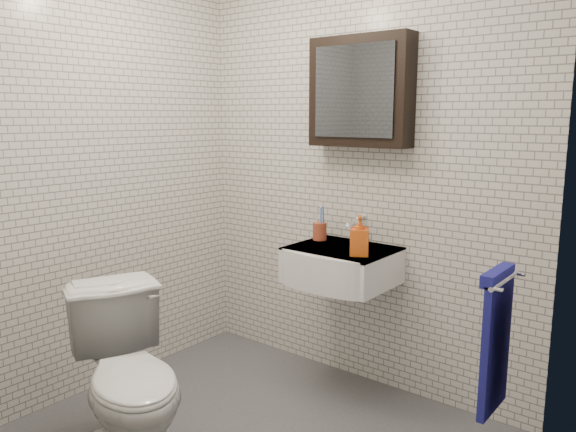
{
  "coord_description": "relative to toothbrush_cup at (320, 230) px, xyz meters",
  "views": [
    {
      "loc": [
        1.7,
        -1.78,
        1.57
      ],
      "look_at": [
        -0.08,
        0.45,
        1.06
      ],
      "focal_mm": 35.0,
      "sensor_mm": 36.0,
      "label": 1
    }
  ],
  "objects": [
    {
      "name": "towel_rail",
      "position": [
        1.21,
        -0.51,
        -0.18
      ],
      "size": [
        0.09,
        0.3,
        0.58
      ],
      "color": "silver",
      "rests_on": "room_shell"
    },
    {
      "name": "room_shell",
      "position": [
        0.16,
        -0.86,
        0.56
      ],
      "size": [
        2.22,
        2.02,
        2.51
      ],
      "color": "silver",
      "rests_on": "ground"
    },
    {
      "name": "faucet",
      "position": [
        0.21,
        0.07,
        0.01
      ],
      "size": [
        0.06,
        0.2,
        0.15
      ],
      "color": "silver",
      "rests_on": "washbasin"
    },
    {
      "name": "mirror_cabinet",
      "position": [
        0.21,
        0.07,
        0.79
      ],
      "size": [
        0.6,
        0.15,
        0.6
      ],
      "color": "black",
      "rests_on": "room_shell"
    },
    {
      "name": "soap_bottle",
      "position": [
        0.38,
        -0.17,
        0.05
      ],
      "size": [
        0.13,
        0.13,
        0.21
      ],
      "primitive_type": "imported",
      "rotation": [
        0.0,
        0.0,
        0.52
      ],
      "color": "orange",
      "rests_on": "washbasin"
    },
    {
      "name": "toothbrush_cup",
      "position": [
        0.0,
        0.0,
        0.0
      ],
      "size": [
        0.09,
        0.09,
        0.22
      ],
      "rotation": [
        0.0,
        0.0,
        0.12
      ],
      "color": "#9C3E27",
      "rests_on": "washbasin"
    },
    {
      "name": "washbasin",
      "position": [
        0.21,
        -0.13,
        -0.15
      ],
      "size": [
        0.55,
        0.5,
        0.2
      ],
      "color": "white",
      "rests_on": "room_shell"
    },
    {
      "name": "toilet",
      "position": [
        -0.16,
        -1.24,
        -0.51
      ],
      "size": [
        0.88,
        0.7,
        0.79
      ],
      "primitive_type": "imported",
      "rotation": [
        0.0,
        0.0,
        1.17
      ],
      "color": "white",
      "rests_on": "ground"
    }
  ]
}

